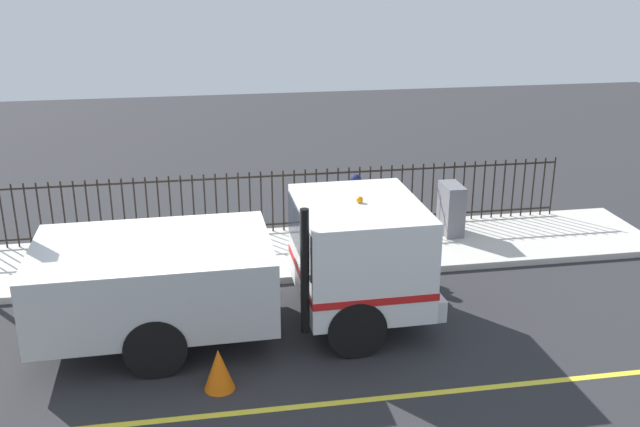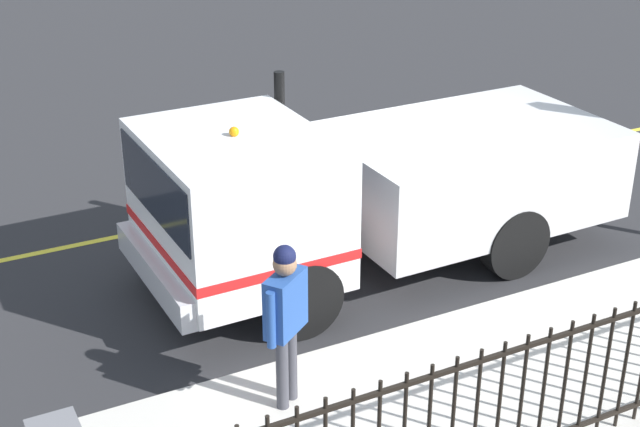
{
  "view_description": "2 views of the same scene",
  "coord_description": "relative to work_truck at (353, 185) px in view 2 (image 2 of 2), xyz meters",
  "views": [
    {
      "loc": [
        -11.1,
        -0.27,
        6.07
      ],
      "look_at": [
        2.05,
        -2.56,
        1.29
      ],
      "focal_mm": 40.92,
      "sensor_mm": 36.0,
      "label": 1
    },
    {
      "loc": [
        9.43,
        -6.53,
        5.85
      ],
      "look_at": [
        1.11,
        -2.3,
        1.5
      ],
      "focal_mm": 51.22,
      "sensor_mm": 36.0,
      "label": 2
    }
  ],
  "objects": [
    {
      "name": "worker_standing",
      "position": [
        2.43,
        -2.09,
        0.02
      ],
      "size": [
        0.48,
        0.55,
        1.8
      ],
      "rotation": [
        0.0,
        0.0,
        2.2
      ],
      "color": "#264C99",
      "rests_on": "sidewalk_slab"
    },
    {
      "name": "work_truck",
      "position": [
        0.0,
        0.0,
        0.0
      ],
      "size": [
        2.61,
        6.54,
        2.52
      ],
      "rotation": [
        0.0,
        0.0,
        3.16
      ],
      "color": "white",
      "rests_on": "ground"
    },
    {
      "name": "sidewalk_slab",
      "position": [
        3.08,
        1.26,
        -1.15
      ],
      "size": [
        2.73,
        20.17,
        0.14
      ],
      "primitive_type": "cube",
      "color": "beige",
      "rests_on": "ground"
    },
    {
      "name": "ground_plane",
      "position": [
        -0.0,
        1.26,
        -1.22
      ],
      "size": [
        44.38,
        44.38,
        0.0
      ],
      "primitive_type": "plane",
      "color": "#2B2B2D",
      "rests_on": "ground"
    },
    {
      "name": "traffic_cone",
      "position": [
        -1.71,
        0.86,
        -0.9
      ],
      "size": [
        0.46,
        0.46,
        0.65
      ],
      "primitive_type": "cone",
      "color": "orange",
      "rests_on": "ground"
    },
    {
      "name": "lane_marking",
      "position": [
        -2.38,
        1.26,
        -1.22
      ],
      "size": [
        0.12,
        18.16,
        0.01
      ],
      "primitive_type": "cube",
      "color": "yellow",
      "rests_on": "ground"
    }
  ]
}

